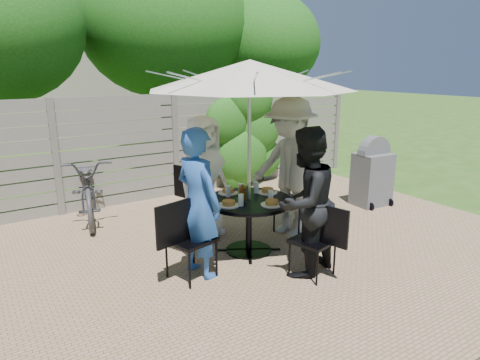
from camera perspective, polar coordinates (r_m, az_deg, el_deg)
backyard_envelope at (r=14.58m, az=-21.15°, el=15.23°), size 60.00×60.00×5.00m
patio_table at (r=5.36m, az=1.19°, el=-4.73°), size 1.31×1.31×0.71m
umbrella at (r=5.04m, az=1.29°, el=13.81°), size 2.96×2.96×2.37m
chair_back at (r=6.07m, az=-5.67°, el=-4.51°), size 0.58×0.72×0.93m
person_back at (r=5.82m, az=-4.91°, el=0.39°), size 0.93×0.72×1.68m
chair_left at (r=4.81m, az=-6.62°, el=-9.91°), size 0.72×0.55×0.94m
person_left at (r=4.69m, az=-5.57°, el=-3.18°), size 0.54×0.70×1.69m
chair_front at (r=4.90m, az=9.74°, el=-9.81°), size 0.51×0.66×0.87m
person_front at (r=4.76m, az=8.69°, el=-3.01°), size 0.95×0.82×1.69m
chair_right at (r=6.14m, az=7.19°, el=-4.29°), size 0.72×0.59×0.95m
person_right at (r=5.85m, az=6.64°, el=1.61°), size 0.99×1.37×1.92m
plate_back at (r=5.52m, az=-1.59°, el=-1.54°), size 0.26×0.26×0.06m
plate_left at (r=5.03m, az=-1.53°, el=-3.19°), size 0.26×0.26×0.06m
plate_front at (r=5.06m, az=4.25°, el=-3.11°), size 0.26×0.26×0.06m
plate_right at (r=5.54m, az=3.68°, el=-1.48°), size 0.26×0.26×0.06m
glass_back at (r=5.36m, az=-1.61°, el=-1.51°), size 0.07×0.07×0.14m
glass_left at (r=5.02m, az=0.12°, el=-2.69°), size 0.07×0.07×0.14m
glass_front at (r=5.18m, az=4.12°, el=-2.14°), size 0.07×0.07×0.14m
glass_right at (r=5.52m, az=2.18°, el=-1.04°), size 0.07×0.07×0.14m
syrup_jug at (r=5.25m, az=0.36°, el=-1.75°), size 0.09×0.09×0.16m
coffee_cup at (r=5.48m, az=0.18°, el=-1.25°), size 0.08×0.08×0.12m
bicycle at (r=6.93m, az=-19.52°, el=-0.92°), size 1.08×2.02×1.01m
bbq_grill at (r=7.49m, az=17.22°, el=0.72°), size 0.61×0.48×1.19m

